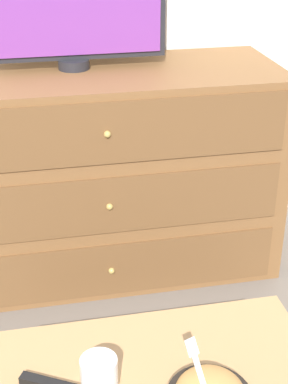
# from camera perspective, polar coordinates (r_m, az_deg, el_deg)

# --- Properties ---
(ground_plane) EXTENTS (12.00, 12.00, 0.00)m
(ground_plane) POSITION_cam_1_polar(r_m,az_deg,el_deg) (2.76, -7.62, -3.68)
(ground_plane) COLOR #70665B
(dresser) EXTENTS (1.37, 0.54, 0.82)m
(dresser) POSITION_cam_1_polar(r_m,az_deg,el_deg) (2.31, -4.32, 1.70)
(dresser) COLOR brown
(dresser) RESTS_ON ground_plane
(drink_cup) EXTENTS (0.08, 0.08, 0.09)m
(drink_cup) POSITION_cam_1_polar(r_m,az_deg,el_deg) (1.32, -4.36, -17.60)
(drink_cup) COLOR #9E6638
(drink_cup) RESTS_ON coffee_table
(remote_control) EXTENTS (0.13, 0.09, 0.02)m
(remote_control) POSITION_cam_1_polar(r_m,az_deg,el_deg) (1.37, -9.15, -17.94)
(remote_control) COLOR black
(remote_control) RESTS_ON coffee_table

